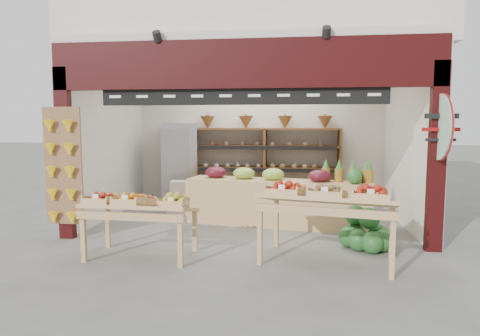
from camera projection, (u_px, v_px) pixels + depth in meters
name	position (u px, v px, depth m)	size (l,w,h in m)	color
ground	(248.00, 227.00, 7.45)	(60.00, 60.00, 0.00)	#63625E
shop_structure	(257.00, 18.00, 8.63)	(6.36, 5.12, 5.40)	beige
banana_board	(62.00, 168.00, 6.52)	(0.60, 0.15, 1.80)	olive
gift_sign	(441.00, 127.00, 5.79)	(0.04, 0.93, 0.92)	#A3CDB7
back_shelving	(265.00, 153.00, 9.22)	(3.20, 0.52, 1.96)	brown
refrigerator	(180.00, 164.00, 9.40)	(0.70, 0.70, 1.80)	#B3B5BA
cardboard_stack	(191.00, 201.00, 8.55)	(1.00, 0.72, 0.66)	silver
mid_counter	(278.00, 200.00, 7.54)	(3.29, 1.18, 1.03)	tan
display_table_left	(135.00, 205.00, 5.77)	(1.45, 0.84, 0.93)	tan
display_table_right	(328.00, 197.00, 5.53)	(1.87, 1.28, 1.08)	tan
watermelon_pile	(365.00, 233.00, 6.18)	(0.76, 0.78, 0.59)	#18491D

